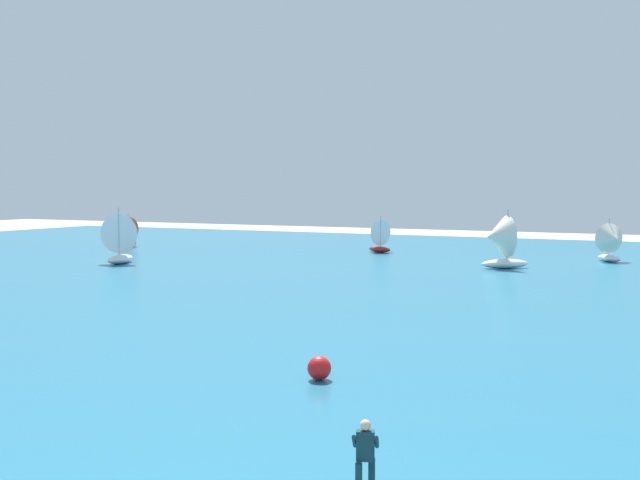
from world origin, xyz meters
name	(u,v)px	position (x,y,z in m)	size (l,w,h in m)	color
ocean	(556,288)	(0.00, 50.05, 0.05)	(160.00, 90.00, 0.10)	#236B89
kitesurfer	(365,476)	(2.95, 13.66, 0.70)	(1.23, 2.02, 1.67)	#26B2CC
sailboat_far_left	(377,235)	(-20.14, 69.28, 1.69)	(3.11, 2.77, 3.47)	maroon
sailboat_near_shore	(123,237)	(-34.42, 49.96, 2.17)	(3.54, 4.03, 4.53)	white
sailboat_heeled_over	(613,242)	(1.09, 68.69, 1.74)	(3.06, 3.21, 3.57)	white
sailboat_mid_right	(125,231)	(-45.86, 63.60, 1.69)	(2.61, 3.04, 3.47)	maroon
sailboat_anchored_offshore	(499,241)	(-5.99, 59.38, 2.17)	(4.05, 3.91, 4.52)	white
marker_buoy	(319,368)	(-2.44, 22.31, 0.49)	(0.78, 0.78, 0.78)	red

